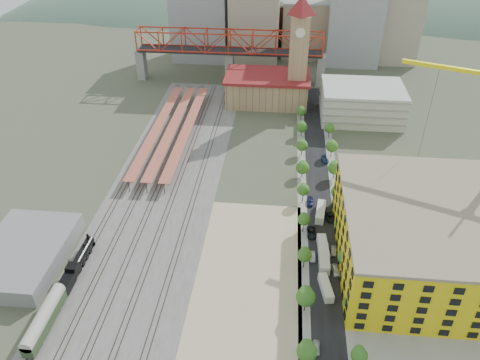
# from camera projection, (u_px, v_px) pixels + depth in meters

# --- Properties ---
(ground) EXTENTS (400.00, 400.00, 0.00)m
(ground) POSITION_uv_depth(u_px,v_px,m) (269.00, 209.00, 148.52)
(ground) COLOR #474C38
(ground) RESTS_ON ground
(ballast_strip) EXTENTS (36.00, 165.00, 0.06)m
(ballast_strip) POSITION_uv_depth(u_px,v_px,m) (170.00, 173.00, 165.94)
(ballast_strip) COLOR #605E59
(ballast_strip) RESTS_ON ground
(dirt_lot) EXTENTS (28.00, 67.00, 0.06)m
(dirt_lot) POSITION_uv_depth(u_px,v_px,m) (248.00, 281.00, 122.78)
(dirt_lot) COLOR tan
(dirt_lot) RESTS_ON ground
(street_asphalt) EXTENTS (12.00, 170.00, 0.06)m
(street_asphalt) POSITION_uv_depth(u_px,v_px,m) (318.00, 185.00, 159.59)
(street_asphalt) COLOR black
(street_asphalt) RESTS_ON ground
(sidewalk_west) EXTENTS (3.00, 170.00, 0.04)m
(sidewalk_west) POSITION_uv_depth(u_px,v_px,m) (302.00, 185.00, 160.05)
(sidewalk_west) COLOR gray
(sidewalk_west) RESTS_ON ground
(sidewalk_east) EXTENTS (3.00, 170.00, 0.04)m
(sidewalk_east) POSITION_uv_depth(u_px,v_px,m) (334.00, 186.00, 159.14)
(sidewalk_east) COLOR gray
(sidewalk_east) RESTS_ON ground
(construction_pad) EXTENTS (50.00, 90.00, 0.06)m
(construction_pad) POSITION_uv_depth(u_px,v_px,m) (429.00, 263.00, 128.26)
(construction_pad) COLOR gray
(construction_pad) RESTS_ON ground
(rail_tracks) EXTENTS (26.56, 160.00, 0.18)m
(rail_tracks) POSITION_uv_depth(u_px,v_px,m) (165.00, 173.00, 166.03)
(rail_tracks) COLOR #382B23
(rail_tracks) RESTS_ON ground
(platform_canopies) EXTENTS (16.00, 80.00, 4.12)m
(platform_canopies) POSITION_uv_depth(u_px,v_px,m) (172.00, 127.00, 186.89)
(platform_canopies) COLOR #B25644
(platform_canopies) RESTS_ON ground
(station_hall) EXTENTS (38.00, 24.00, 13.10)m
(station_hall) POSITION_uv_depth(u_px,v_px,m) (267.00, 88.00, 213.04)
(station_hall) COLOR tan
(station_hall) RESTS_ON ground
(clock_tower) EXTENTS (12.00, 12.00, 52.00)m
(clock_tower) POSITION_uv_depth(u_px,v_px,m) (299.00, 43.00, 198.06)
(clock_tower) COLOR tan
(clock_tower) RESTS_ON ground
(parking_garage) EXTENTS (34.00, 26.00, 14.00)m
(parking_garage) POSITION_uv_depth(u_px,v_px,m) (362.00, 102.00, 199.55)
(parking_garage) COLOR silver
(parking_garage) RESTS_ON ground
(truss_bridge) EXTENTS (94.00, 9.60, 25.60)m
(truss_bridge) POSITION_uv_depth(u_px,v_px,m) (229.00, 45.00, 226.92)
(truss_bridge) COLOR gray
(truss_bridge) RESTS_ON ground
(construction_building) EXTENTS (44.60, 50.60, 18.80)m
(construction_building) POSITION_uv_depth(u_px,v_px,m) (426.00, 236.00, 123.29)
(construction_building) COLOR yellow
(construction_building) RESTS_ON ground
(warehouse) EXTENTS (22.00, 32.00, 5.00)m
(warehouse) POSITION_uv_depth(u_px,v_px,m) (23.00, 254.00, 127.76)
(warehouse) COLOR gray
(warehouse) RESTS_ON ground
(street_trees) EXTENTS (15.40, 124.40, 8.00)m
(street_trees) POSITION_uv_depth(u_px,v_px,m) (319.00, 203.00, 151.34)
(street_trees) COLOR #33611D
(street_trees) RESTS_ON ground
(skyline) EXTENTS (133.00, 46.00, 60.00)m
(skyline) POSITION_uv_depth(u_px,v_px,m) (297.00, 18.00, 252.91)
(skyline) COLOR #9EA0A3
(skyline) RESTS_ON ground
(distant_hills) EXTENTS (647.00, 264.00, 227.00)m
(distant_hills) POSITION_uv_depth(u_px,v_px,m) (333.00, 104.00, 404.04)
(distant_hills) COLOR #4C6B59
(distant_hills) RESTS_ON ground
(locomotive) EXTENTS (2.79, 21.51, 5.38)m
(locomotive) POSITION_uv_depth(u_px,v_px,m) (78.00, 263.00, 125.54)
(locomotive) COLOR black
(locomotive) RESTS_ON ground
(coach) EXTENTS (3.09, 17.93, 5.63)m
(coach) POSITION_uv_depth(u_px,v_px,m) (44.00, 319.00, 108.66)
(coach) COLOR #25351D
(coach) RESTS_ON ground
(site_trailer_a) EXTENTS (3.80, 8.87, 2.35)m
(site_trailer_a) POSITION_uv_depth(u_px,v_px,m) (326.00, 288.00, 119.18)
(site_trailer_a) COLOR silver
(site_trailer_a) RESTS_ON ground
(site_trailer_b) EXTENTS (2.78, 10.30, 2.81)m
(site_trailer_b) POSITION_uv_depth(u_px,v_px,m) (324.00, 259.00, 127.76)
(site_trailer_b) COLOR silver
(site_trailer_b) RESTS_ON ground
(site_trailer_c) EXTENTS (3.26, 9.75, 2.62)m
(site_trailer_c) POSITION_uv_depth(u_px,v_px,m) (323.00, 248.00, 131.49)
(site_trailer_c) COLOR silver
(site_trailer_c) RESTS_ON ground
(site_trailer_d) EXTENTS (3.83, 10.16, 2.71)m
(site_trailer_d) POSITION_uv_depth(u_px,v_px,m) (320.00, 212.00, 145.12)
(site_trailer_d) COLOR silver
(site_trailer_d) RESTS_ON ground
(car_0) EXTENTS (1.79, 4.06, 1.36)m
(car_0) POSITION_uv_depth(u_px,v_px,m) (316.00, 348.00, 104.91)
(car_0) COLOR #BABABA
(car_0) RESTS_ON ground
(car_1) EXTENTS (1.49, 4.11, 1.35)m
(car_1) POSITION_uv_depth(u_px,v_px,m) (312.00, 256.00, 129.53)
(car_1) COLOR #AFB0B5
(car_1) RESTS_ON ground
(car_2) EXTENTS (2.74, 5.61, 1.54)m
(car_2) POSITION_uv_depth(u_px,v_px,m) (311.00, 233.00, 137.83)
(car_2) COLOR black
(car_2) RESTS_ON ground
(car_3) EXTENTS (2.01, 4.61, 1.32)m
(car_3) POSITION_uv_depth(u_px,v_px,m) (310.00, 202.00, 150.71)
(car_3) COLOR navy
(car_3) RESTS_ON ground
(car_4) EXTENTS (2.51, 4.83, 1.57)m
(car_4) POSITION_uv_depth(u_px,v_px,m) (336.00, 270.00, 124.89)
(car_4) COLOR silver
(car_4) RESTS_ON ground
(car_5) EXTENTS (1.61, 4.16, 1.35)m
(car_5) POSITION_uv_depth(u_px,v_px,m) (334.00, 251.00, 131.39)
(car_5) COLOR gray
(car_5) RESTS_ON ground
(car_6) EXTENTS (3.06, 5.37, 1.41)m
(car_6) POSITION_uv_depth(u_px,v_px,m) (330.00, 217.00, 144.06)
(car_6) COLOR black
(car_6) RESTS_ON ground
(car_7) EXTENTS (2.67, 5.04, 1.39)m
(car_7) POSITION_uv_depth(u_px,v_px,m) (325.00, 160.00, 172.34)
(car_7) COLOR navy
(car_7) RESTS_ON ground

